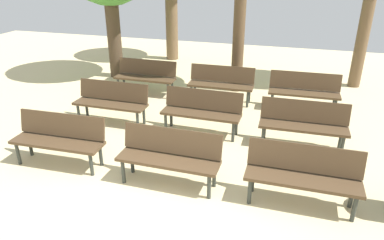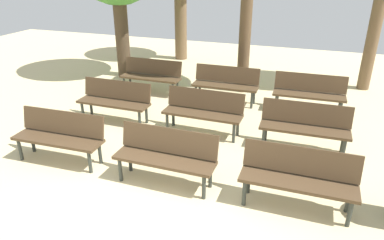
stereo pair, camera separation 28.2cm
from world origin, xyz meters
name	(u,v)px [view 2 (the right image)]	position (x,y,z in m)	size (l,w,h in m)	color
bench_r0_c0	(60,134)	(-2.00, 1.60, 0.50)	(1.61, 0.53, 0.87)	#4C3823
bench_r0_c1	(166,154)	(0.01, 1.58, 0.50)	(1.61, 0.50, 0.87)	#4C3823
bench_r0_c2	(299,175)	(1.99, 1.62, 0.50)	(1.60, 0.49, 0.87)	#4C3823
bench_r1_c0	(115,99)	(-1.99, 3.43, 0.50)	(1.60, 0.49, 0.87)	#4C3823
bench_r1_c1	(203,109)	(0.01, 3.48, 0.50)	(1.61, 0.51, 0.87)	#4C3823
bench_r1_c2	(305,124)	(1.98, 3.43, 0.50)	(1.61, 0.51, 0.87)	#4C3823
bench_r2_c0	(151,74)	(-2.02, 5.34, 0.50)	(1.60, 0.50, 0.87)	#4C3823
bench_r2_c1	(226,82)	(0.01, 5.32, 0.50)	(1.60, 0.50, 0.87)	#4C3823
bench_r2_c2	(309,91)	(1.97, 5.32, 0.50)	(1.61, 0.52, 0.87)	#4C3823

